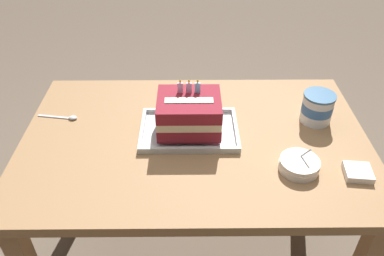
# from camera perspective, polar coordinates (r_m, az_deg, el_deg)

# --- Properties ---
(ground_plane) EXTENTS (8.00, 8.00, 0.00)m
(ground_plane) POSITION_cam_1_polar(r_m,az_deg,el_deg) (1.88, 0.33, -17.97)
(ground_plane) COLOR #6B5B4C
(dining_table) EXTENTS (1.23, 0.80, 0.69)m
(dining_table) POSITION_cam_1_polar(r_m,az_deg,el_deg) (1.43, 0.42, -4.18)
(dining_table) COLOR #9E754C
(dining_table) RESTS_ON ground_plane
(foil_tray) EXTENTS (0.35, 0.24, 0.02)m
(foil_tray) POSITION_cam_1_polar(r_m,az_deg,el_deg) (1.39, -0.43, -0.40)
(foil_tray) COLOR silver
(foil_tray) RESTS_ON dining_table
(birthday_cake) EXTENTS (0.22, 0.19, 0.17)m
(birthday_cake) POSITION_cam_1_polar(r_m,az_deg,el_deg) (1.34, -0.44, 2.25)
(birthday_cake) COLOR maroon
(birthday_cake) RESTS_ON foil_tray
(bowl_stack) EXTENTS (0.13, 0.13, 0.08)m
(bowl_stack) POSITION_cam_1_polar(r_m,az_deg,el_deg) (1.28, 15.60, -5.29)
(bowl_stack) COLOR white
(bowl_stack) RESTS_ON dining_table
(ice_cream_tub) EXTENTS (0.12, 0.12, 0.12)m
(ice_cream_tub) POSITION_cam_1_polar(r_m,az_deg,el_deg) (1.49, 18.07, 2.88)
(ice_cream_tub) COLOR white
(ice_cream_tub) RESTS_ON dining_table
(serving_spoon_near_tray) EXTENTS (0.16, 0.04, 0.01)m
(serving_spoon_near_tray) POSITION_cam_1_polar(r_m,az_deg,el_deg) (1.53, -18.00, 1.51)
(serving_spoon_near_tray) COLOR silver
(serving_spoon_near_tray) RESTS_ON dining_table
(napkin_pile) EXTENTS (0.09, 0.09, 0.02)m
(napkin_pile) POSITION_cam_1_polar(r_m,az_deg,el_deg) (1.33, 23.37, -6.05)
(napkin_pile) COLOR white
(napkin_pile) RESTS_ON dining_table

